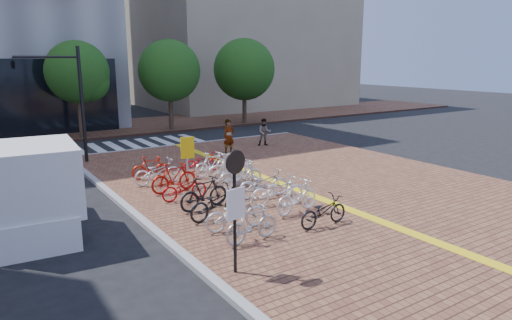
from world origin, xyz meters
TOP-DOWN VIEW (x-y plane):
  - ground at (0.00, 0.00)m, footprint 120.00×120.00m
  - sidewalk at (3.00, -5.00)m, footprint 14.00×34.00m
  - tactile_strip at (2.00, -5.00)m, footprint 0.40×34.00m
  - kerb_west at (-4.00, -5.00)m, footprint 0.25×34.00m
  - kerb_north at (3.00, 12.00)m, footprint 14.00×0.25m
  - far_sidewalk at (0.00, 21.00)m, footprint 70.00×8.00m
  - building_beige at (18.00, 32.00)m, footprint 20.00×18.00m
  - crosswalk at (0.50, 14.00)m, footprint 7.50×4.00m
  - street_trees at (5.04, 17.45)m, footprint 16.20×4.60m
  - bike_0 at (-2.13, -2.39)m, footprint 1.70×0.56m
  - bike_1 at (-2.04, -1.38)m, footprint 1.93×0.89m
  - bike_2 at (-2.04, -0.22)m, footprint 2.01×0.92m
  - bike_3 at (-1.95, 0.80)m, footprint 1.86×0.71m
  - bike_4 at (-2.08, 2.07)m, footprint 1.68×0.63m
  - bike_5 at (-1.99, 3.17)m, footprint 1.87×0.68m
  - bike_6 at (-2.10, 4.52)m, footprint 1.92×0.71m
  - bike_7 at (-2.02, 5.47)m, footprint 1.62×0.64m
  - bike_8 at (0.28, -2.53)m, footprint 1.74×0.65m
  - bike_9 at (0.35, -1.20)m, footprint 1.88×0.80m
  - bike_10 at (0.34, -0.14)m, footprint 1.99×1.01m
  - bike_11 at (0.43, 0.82)m, footprint 2.03×0.96m
  - bike_12 at (0.28, 2.16)m, footprint 1.89×0.57m
  - bike_13 at (0.53, 3.25)m, footprint 2.02×0.93m
  - bike_14 at (0.28, 4.44)m, footprint 1.78×0.70m
  - bike_15 at (0.31, 5.38)m, footprint 1.73×0.72m
  - pedestrian_a at (3.21, 8.11)m, footprint 0.68×0.47m
  - pedestrian_b at (6.03, 8.97)m, footprint 0.93×0.86m
  - utility_box at (0.38, 2.87)m, footprint 0.65×0.54m
  - yellow_sign at (-1.20, 3.65)m, footprint 0.52×0.17m
  - notice_sign at (-3.43, -3.72)m, footprint 0.53×0.17m
  - traffic_light_pole at (-4.71, 10.29)m, footprint 2.91×1.12m
  - box_truck at (-6.86, 2.16)m, footprint 2.38×4.83m

SIDE VIEW (x-z plane):
  - ground at x=0.00m, z-range 0.00..0.00m
  - crosswalk at x=0.50m, z-range 0.00..0.01m
  - sidewalk at x=3.00m, z-range 0.00..0.15m
  - far_sidewalk at x=0.00m, z-range 0.00..0.15m
  - kerb_west at x=-4.00m, z-range 0.00..0.15m
  - kerb_north at x=3.00m, z-range 0.00..0.15m
  - tactile_strip at x=2.00m, z-range 0.15..0.16m
  - bike_4 at x=-2.08m, z-range 0.15..1.02m
  - bike_15 at x=0.31m, z-range 0.15..1.04m
  - bike_8 at x=0.28m, z-range 0.15..1.06m
  - bike_7 at x=-2.02m, z-range 0.15..1.10m
  - bike_1 at x=-2.04m, z-range 0.15..1.13m
  - bike_10 at x=0.34m, z-range 0.15..1.15m
  - bike_6 at x=-2.10m, z-range 0.15..1.15m
  - bike_0 at x=-2.13m, z-range 0.15..1.16m
  - bike_2 at x=-2.04m, z-range 0.15..1.17m
  - bike_11 at x=0.43m, z-range 0.15..1.17m
  - bike_14 at x=0.28m, z-range 0.15..1.19m
  - bike_3 at x=-1.95m, z-range 0.15..1.24m
  - bike_9 at x=0.35m, z-range 0.15..1.25m
  - bike_5 at x=-1.99m, z-range 0.15..1.25m
  - bike_12 at x=0.28m, z-range 0.15..1.28m
  - bike_13 at x=0.53m, z-range 0.15..1.32m
  - utility_box at x=0.38m, z-range 0.15..1.38m
  - pedestrian_b at x=6.03m, z-range 0.15..1.69m
  - pedestrian_a at x=3.21m, z-range 0.15..1.95m
  - box_truck at x=-6.86m, z-range -0.08..2.63m
  - yellow_sign at x=-1.20m, z-range 0.52..2.45m
  - notice_sign at x=-3.43m, z-range 0.53..3.43m
  - traffic_light_pole at x=-4.71m, z-range 1.18..6.60m
  - street_trees at x=5.04m, z-range 0.92..7.27m
  - building_beige at x=18.00m, z-range 0.00..18.00m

